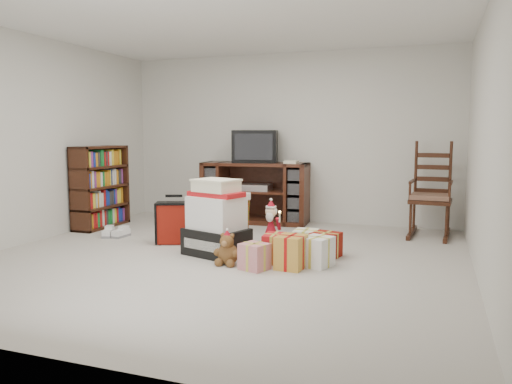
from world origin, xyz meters
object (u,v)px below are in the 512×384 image
santa_figurine (271,230)px  tv_stand (255,192)px  mrs_claus_figurine (205,216)px  gift_pile (216,223)px  red_suitcase (173,223)px  teddy_bear (228,251)px  sneaker_pair (115,233)px  bookshelf (101,188)px  crt_television (255,146)px  rocking_chair (430,202)px  gift_cluster (296,249)px

santa_figurine → tv_stand: bearing=115.9°
tv_stand → mrs_claus_figurine: bearing=-109.1°
gift_pile → red_suitcase: size_ratio=1.38×
gift_pile → teddy_bear: size_ratio=2.54×
mrs_claus_figurine → sneaker_pair: size_ratio=1.95×
bookshelf → gift_pile: size_ratio=1.42×
tv_stand → bookshelf: (-1.92, -1.10, 0.10)m
mrs_claus_figurine → crt_television: (0.28, 1.14, 0.88)m
rocking_chair → mrs_claus_figurine: size_ratio=1.93×
teddy_bear → gift_cluster: 0.70m
santa_figurine → sneaker_pair: size_ratio=1.69×
mrs_claus_figurine → sneaker_pair: mrs_claus_figurine is taller
sneaker_pair → red_suitcase: bearing=-17.5°
rocking_chair → sneaker_pair: bearing=-154.9°
tv_stand → teddy_bear: (0.57, -2.39, -0.31)m
bookshelf → mrs_claus_figurine: (1.62, -0.01, -0.30)m
bookshelf → sneaker_pair: bookshelf is taller
rocking_chair → crt_television: bearing=179.6°
gift_pile → sneaker_pair: 1.71m
tv_stand → red_suitcase: tv_stand is taller
gift_pile → bookshelf: bearing=174.4°
tv_stand → santa_figurine: size_ratio=2.82×
bookshelf → santa_figurine: size_ratio=2.02×
teddy_bear → sneaker_pair: teddy_bear is taller
gift_pile → crt_television: size_ratio=1.10×
gift_pile → crt_television: (-0.31, 2.08, 0.77)m
teddy_bear → crt_television: (-0.58, 2.42, 0.99)m
bookshelf → red_suitcase: 1.64m
rocking_chair → crt_television: 2.58m
gift_cluster → red_suitcase: bearing=168.4°
crt_television → tv_stand: bearing=-79.5°
gift_pile → santa_figurine: size_ratio=1.43×
red_suitcase → rocking_chair: bearing=7.4°
sneaker_pair → rocking_chair: bearing=9.8°
teddy_bear → sneaker_pair: size_ratio=0.95×
gift_pile → gift_cluster: bearing=17.3°
red_suitcase → teddy_bear: size_ratio=1.85×
tv_stand → mrs_claus_figurine: size_ratio=2.44×
bookshelf → teddy_bear: bearing=-27.3°
tv_stand → gift_pile: (0.29, -2.04, -0.09)m
tv_stand → crt_television: size_ratio=2.18×
teddy_bear → santa_figurine: santa_figurine is taller
teddy_bear → mrs_claus_figurine: 1.55m
rocking_chair → gift_cluster: bearing=-120.1°
tv_stand → mrs_claus_figurine: tv_stand is taller
teddy_bear → mrs_claus_figurine: (-0.86, 1.28, 0.11)m
bookshelf → gift_pile: 2.41m
teddy_bear → bookshelf: bearing=152.7°
rocking_chair → gift_pile: rocking_chair is taller
red_suitcase → gift_cluster: bearing=-32.8°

